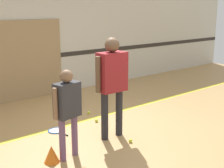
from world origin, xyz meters
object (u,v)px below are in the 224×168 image
racket_spare_on_floor (57,131)px  tennis_ball_stray_right (96,121)px  person_instructor (112,77)px  training_cone (52,154)px  tennis_ball_stray_left (89,113)px  tennis_ball_by_spare_racket (62,128)px  tennis_ball_near_instructor (130,141)px  person_student_left (67,105)px

racket_spare_on_floor → tennis_ball_stray_right: (0.87, -0.09, 0.02)m
tennis_ball_stray_right → person_instructor: bearing=-106.5°
tennis_ball_stray_right → training_cone: 1.79m
racket_spare_on_floor → person_instructor: bearing=30.0°
racket_spare_on_floor → tennis_ball_stray_left: bearing=105.2°
tennis_ball_by_spare_racket → tennis_ball_stray_right: bearing=-6.5°
tennis_ball_near_instructor → tennis_ball_stray_right: 1.17m
person_instructor → tennis_ball_stray_right: person_instructor is taller
person_instructor → racket_spare_on_floor: (-0.64, 0.86, -1.09)m
racket_spare_on_floor → tennis_ball_stray_right: bearing=77.4°
tennis_ball_by_spare_racket → training_cone: training_cone is taller
racket_spare_on_floor → tennis_ball_by_spare_racket: bearing=80.8°
tennis_ball_stray_right → person_student_left: bearing=-142.4°
person_instructor → racket_spare_on_floor: bearing=128.0°
person_instructor → tennis_ball_by_spare_racket: 1.46m
person_student_left → tennis_ball_stray_left: size_ratio=20.98×
tennis_ball_stray_left → tennis_ball_by_spare_racket: bearing=-155.2°
tennis_ball_stray_left → training_cone: size_ratio=0.25×
person_student_left → tennis_ball_by_spare_racket: 1.42m
training_cone → tennis_ball_near_instructor: bearing=-9.5°
tennis_ball_stray_right → tennis_ball_stray_left: bearing=71.8°
tennis_ball_near_instructor → tennis_ball_stray_left: size_ratio=1.00×
person_student_left → tennis_ball_stray_left: person_student_left is taller
tennis_ball_stray_right → tennis_ball_by_spare_racket: bearing=173.5°
racket_spare_on_floor → tennis_ball_near_instructor: 1.45m
tennis_ball_near_instructor → training_cone: (-1.39, 0.23, 0.10)m
tennis_ball_near_instructor → racket_spare_on_floor: bearing=120.1°
tennis_ball_near_instructor → training_cone: bearing=170.5°
tennis_ball_by_spare_racket → tennis_ball_stray_right: 0.75m
tennis_ball_by_spare_racket → racket_spare_on_floor: bearing=177.5°
tennis_ball_stray_left → person_student_left: bearing=-133.9°
person_instructor → training_cone: size_ratio=6.67×
tennis_ball_stray_left → tennis_ball_stray_right: same height
person_instructor → tennis_ball_stray_right: size_ratio=26.91×
person_student_left → tennis_ball_stray_right: 1.77m
tennis_ball_stray_left → tennis_ball_stray_right: 0.53m
racket_spare_on_floor → tennis_ball_by_spare_racket: (0.12, -0.01, 0.02)m
person_instructor → racket_spare_on_floor: size_ratio=3.38×
tennis_ball_stray_left → training_cone: training_cone is taller
tennis_ball_stray_left → training_cone: 2.22m
person_instructor → tennis_ball_stray_left: bearing=74.2°
person_instructor → training_cone: 1.63m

